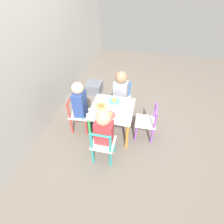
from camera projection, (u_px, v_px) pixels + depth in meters
ground_plane at (112, 131)px, 2.52m from camera, size 6.00×6.00×0.00m
house_wall at (20, 32)px, 1.83m from camera, size 6.00×0.06×2.60m
kids_table at (112, 112)px, 2.28m from camera, size 0.55×0.55×0.43m
chair_teal at (103, 145)px, 2.01m from camera, size 0.26×0.26×0.52m
chair_red at (78, 115)px, 2.41m from camera, size 0.27×0.27×0.52m
chair_blue at (121, 99)px, 2.69m from camera, size 0.28×0.28×0.52m
chair_purple at (147, 123)px, 2.29m from camera, size 0.27×0.27×0.52m
child_left at (104, 130)px, 1.93m from camera, size 0.22×0.20×0.73m
child_back at (81, 104)px, 2.28m from camera, size 0.21×0.21×0.77m
child_right at (121, 90)px, 2.53m from camera, size 0.22×0.21×0.73m
plate_left at (110, 115)px, 2.13m from camera, size 0.15×0.15×0.03m
plate_back at (101, 106)px, 2.26m from camera, size 0.17×0.17×0.03m
plate_right at (114, 101)px, 2.34m from camera, size 0.15×0.15×0.03m
storage_bin at (94, 88)px, 3.23m from camera, size 0.28×0.28×0.19m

